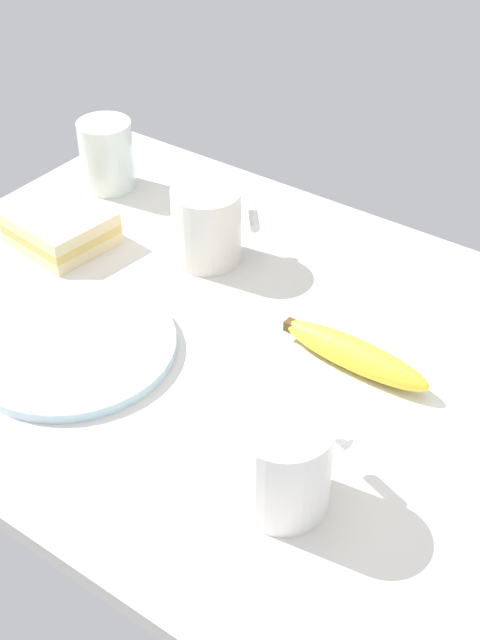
{
  "coord_description": "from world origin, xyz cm",
  "views": [
    {
      "loc": [
        41.93,
        -58.42,
        62.22
      ],
      "look_at": [
        0.0,
        0.0,
        5.0
      ],
      "focal_mm": 47.75,
      "sensor_mm": 36.0,
      "label": 1
    }
  ],
  "objects_px": {
    "glass_of_milk": "(107,157)",
    "banana": "(355,355)",
    "plate_of_food": "(72,346)",
    "coffee_mug_black": "(207,224)",
    "coffee_mug_milky": "(284,463)",
    "sandwich_main": "(61,228)"
  },
  "relations": [
    {
      "from": "plate_of_food",
      "to": "glass_of_milk",
      "type": "relative_size",
      "value": 2.35
    },
    {
      "from": "glass_of_milk",
      "to": "banana",
      "type": "relative_size",
      "value": 0.56
    },
    {
      "from": "coffee_mug_black",
      "to": "glass_of_milk",
      "type": "height_order",
      "value": "glass_of_milk"
    },
    {
      "from": "glass_of_milk",
      "to": "banana",
      "type": "height_order",
      "value": "glass_of_milk"
    },
    {
      "from": "plate_of_food",
      "to": "coffee_mug_black",
      "type": "xyz_separation_m",
      "value": [
        0.01,
        0.23,
        0.04
      ]
    },
    {
      "from": "sandwich_main",
      "to": "plate_of_food",
      "type": "bearing_deg",
      "value": -42.37
    },
    {
      "from": "coffee_mug_black",
      "to": "banana",
      "type": "relative_size",
      "value": 0.6
    },
    {
      "from": "banana",
      "to": "coffee_mug_black",
      "type": "bearing_deg",
      "value": 163.62
    },
    {
      "from": "plate_of_food",
      "to": "coffee_mug_black",
      "type": "relative_size",
      "value": 2.18
    },
    {
      "from": "plate_of_food",
      "to": "banana",
      "type": "height_order",
      "value": "banana"
    },
    {
      "from": "coffee_mug_milky",
      "to": "sandwich_main",
      "type": "xyz_separation_m",
      "value": [
        -0.46,
        0.19,
        -0.03
      ]
    },
    {
      "from": "coffee_mug_black",
      "to": "coffee_mug_milky",
      "type": "xyz_separation_m",
      "value": [
        0.29,
        -0.27,
        -0.0
      ]
    },
    {
      "from": "banana",
      "to": "plate_of_food",
      "type": "bearing_deg",
      "value": -149.68
    },
    {
      "from": "glass_of_milk",
      "to": "banana",
      "type": "bearing_deg",
      "value": -16.07
    },
    {
      "from": "plate_of_food",
      "to": "coffee_mug_milky",
      "type": "bearing_deg",
      "value": -7.5
    },
    {
      "from": "plate_of_food",
      "to": "banana",
      "type": "bearing_deg",
      "value": 30.32
    },
    {
      "from": "plate_of_food",
      "to": "coffee_mug_black",
      "type": "bearing_deg",
      "value": 87.01
    },
    {
      "from": "plate_of_food",
      "to": "glass_of_milk",
      "type": "bearing_deg",
      "value": 126.04
    },
    {
      "from": "banana",
      "to": "glass_of_milk",
      "type": "bearing_deg",
      "value": 163.93
    },
    {
      "from": "coffee_mug_black",
      "to": "coffee_mug_milky",
      "type": "distance_m",
      "value": 0.39
    },
    {
      "from": "coffee_mug_black",
      "to": "sandwich_main",
      "type": "xyz_separation_m",
      "value": [
        -0.17,
        -0.08,
        -0.03
      ]
    },
    {
      "from": "coffee_mug_black",
      "to": "banana",
      "type": "bearing_deg",
      "value": -16.38
    }
  ]
}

